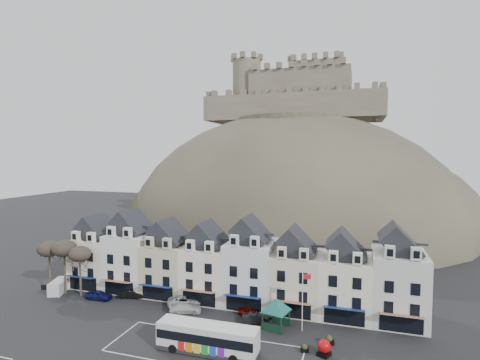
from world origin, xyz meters
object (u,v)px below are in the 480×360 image
object	(u,v)px
bus	(207,337)
white_van	(59,286)
red_buoy	(324,348)
car_white	(185,308)
car_navy	(99,295)
car_charcoal	(257,318)
car_silver	(185,301)
car_maroon	(251,313)
flagpole	(303,297)
car_black	(131,294)
bus_shelter	(276,305)

from	to	relation	value
bus	white_van	size ratio (longest dim) A/B	2.45
red_buoy	white_van	size ratio (longest dim) A/B	0.39
white_van	car_white	size ratio (longest dim) A/B	1.07
red_buoy	car_navy	distance (m)	34.77
car_navy	car_charcoal	bearing A→B (deg)	-93.91
car_navy	car_silver	distance (m)	13.65
bus	car_silver	bearing A→B (deg)	126.27
car_maroon	bus	bearing A→B (deg)	-172.31
car_navy	car_charcoal	world-z (taller)	car_navy
red_buoy	car_white	bearing A→B (deg)	164.19
red_buoy	car_silver	distance (m)	22.20
bus	red_buoy	world-z (taller)	bus
flagpole	car_silver	xyz separation A→B (m)	(-17.68, 2.72, -3.60)
flagpole	car_navy	distance (m)	31.41
white_van	car_charcoal	xyz separation A→B (m)	(33.24, -0.98, -0.34)
red_buoy	car_charcoal	xyz separation A→B (m)	(-9.15, 5.54, -0.29)
car_black	car_maroon	size ratio (longest dim) A/B	1.06
car_silver	car_navy	bearing A→B (deg)	75.21
car_silver	white_van	bearing A→B (deg)	70.63
flagpole	car_silver	size ratio (longest dim) A/B	1.52
car_black	car_silver	distance (m)	9.20
red_buoy	car_maroon	xyz separation A→B (m)	(-10.35, 6.91, -0.31)
car_maroon	car_navy	bearing A→B (deg)	112.13
bus	car_charcoal	size ratio (longest dim) A/B	2.94
white_van	car_silver	distance (m)	21.69
white_van	bus	bearing A→B (deg)	-38.77
car_silver	car_maroon	distance (m)	10.45
car_navy	car_maroon	distance (m)	23.93
white_van	car_white	world-z (taller)	white_van
white_van	flagpole	bearing A→B (deg)	-22.62
bus	car_black	bearing A→B (deg)	146.92
car_silver	car_maroon	size ratio (longest dim) A/B	1.34
car_black	car_silver	xyz separation A→B (m)	(9.20, -0.14, 0.05)
car_black	white_van	bearing A→B (deg)	81.29
bus	flagpole	size ratio (longest dim) A/B	1.53
car_white	flagpole	bearing A→B (deg)	-112.44
car_maroon	bus_shelter	bearing A→B (deg)	-98.69
red_buoy	flagpole	xyz separation A→B (m)	(-3.07, 5.18, 3.36)
bus	car_navy	xyz separation A→B (m)	(-21.73, 9.18, -1.10)
flagpole	car_maroon	xyz separation A→B (m)	(-7.28, 1.73, -3.67)
car_charcoal	car_silver	bearing A→B (deg)	60.84
car_navy	bus	bearing A→B (deg)	-115.89
red_buoy	car_white	distance (m)	20.32
flagpole	car_maroon	world-z (taller)	flagpole
car_navy	car_white	distance (m)	14.72
bus_shelter	bus	bearing A→B (deg)	-113.64
bus_shelter	flagpole	distance (m)	3.59
car_charcoal	car_maroon	bearing A→B (deg)	23.42
car_silver	car_black	bearing A→B (deg)	66.09
car_charcoal	white_van	bearing A→B (deg)	70.65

